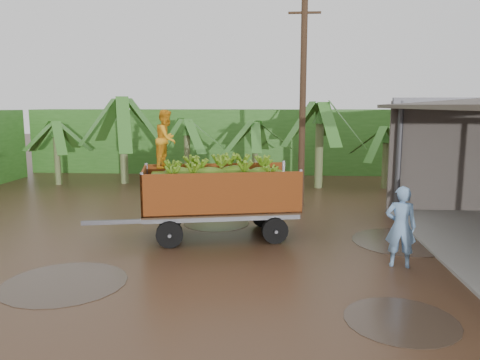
# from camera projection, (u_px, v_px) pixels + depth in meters

# --- Properties ---
(ground) EXTENTS (100.00, 100.00, 0.00)m
(ground) POSITION_uv_depth(u_px,v_px,m) (239.00, 260.00, 11.75)
(ground) COLOR black
(ground) RESTS_ON ground
(hedge_north) EXTENTS (22.00, 3.00, 3.60)m
(hedge_north) POSITION_uv_depth(u_px,v_px,m) (225.00, 140.00, 27.36)
(hedge_north) COLOR #2D661E
(hedge_north) RESTS_ON ground
(banana_trailer) EXTENTS (6.25, 3.02, 3.73)m
(banana_trailer) POSITION_uv_depth(u_px,v_px,m) (218.00, 191.00, 13.68)
(banana_trailer) COLOR #A54917
(banana_trailer) RESTS_ON ground
(man_blue) EXTENTS (0.79, 0.59, 1.97)m
(man_blue) POSITION_uv_depth(u_px,v_px,m) (401.00, 227.00, 11.14)
(man_blue) COLOR #729DD0
(man_blue) RESTS_ON ground
(utility_pole) EXTENTS (1.20, 0.24, 7.78)m
(utility_pole) POSITION_uv_depth(u_px,v_px,m) (303.00, 103.00, 17.62)
(utility_pole) COLOR #47301E
(utility_pole) RESTS_ON ground
(banana_plants) EXTENTS (24.68, 20.35, 4.21)m
(banana_plants) POSITION_uv_depth(u_px,v_px,m) (116.00, 159.00, 17.97)
(banana_plants) COLOR #2D661E
(banana_plants) RESTS_ON ground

